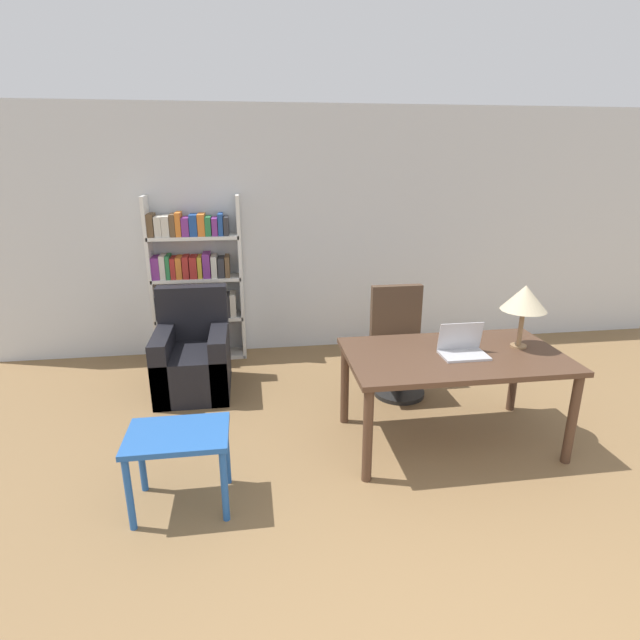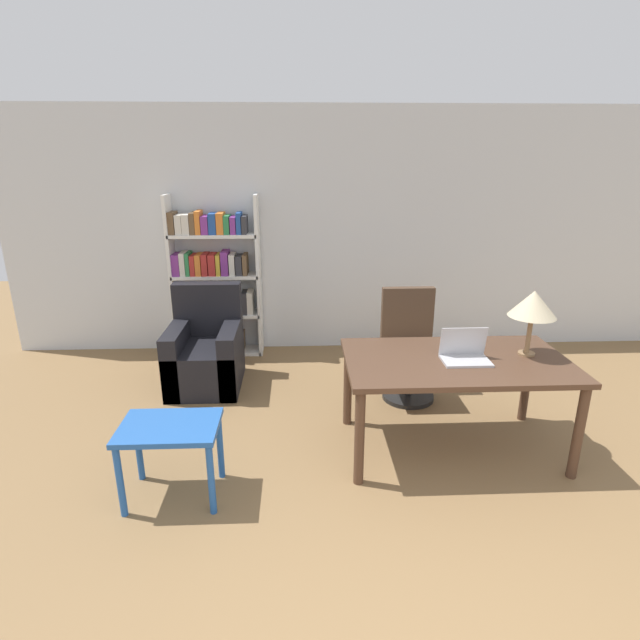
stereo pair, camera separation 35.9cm
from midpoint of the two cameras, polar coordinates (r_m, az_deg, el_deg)
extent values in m
cube|color=silver|center=(5.74, 0.99, 10.00)|extent=(8.00, 0.06, 2.70)
cube|color=#4C3323|center=(3.88, 12.57, -4.08)|extent=(1.64, 0.94, 0.04)
cylinder|color=#4C3323|center=(3.49, 2.48, -13.14)|extent=(0.07, 0.07, 0.71)
cylinder|color=#4C3323|center=(4.03, 24.62, -10.36)|extent=(0.07, 0.07, 0.71)
cylinder|color=#4C3323|center=(4.21, 0.40, -7.36)|extent=(0.07, 0.07, 0.71)
cylinder|color=#4C3323|center=(4.67, 19.31, -5.79)|extent=(0.07, 0.07, 0.71)
cube|color=#B2B2B7|center=(3.83, 13.58, -3.99)|extent=(0.34, 0.22, 0.02)
cube|color=#B2B2B7|center=(3.86, 13.22, -1.86)|extent=(0.34, 0.05, 0.22)
cube|color=#19233D|center=(3.87, 13.19, -1.81)|extent=(0.31, 0.04, 0.19)
cylinder|color=olive|center=(4.14, 19.46, -2.84)|extent=(0.12, 0.12, 0.01)
cylinder|color=olive|center=(4.09, 19.68, -0.87)|extent=(0.04, 0.04, 0.29)
cone|color=#C6B793|center=(4.02, 20.04, 2.37)|extent=(0.34, 0.34, 0.20)
cylinder|color=black|center=(4.86, 6.90, -8.23)|extent=(0.48, 0.48, 0.04)
cylinder|color=#262626|center=(4.77, 6.99, -6.15)|extent=(0.06, 0.06, 0.35)
cube|color=#4C3828|center=(4.69, 7.09, -3.66)|extent=(0.51, 0.51, 0.10)
cube|color=#4C3828|center=(4.78, 6.57, 0.82)|extent=(0.49, 0.08, 0.53)
cube|color=#2356A3|center=(3.37, -19.03, -12.41)|extent=(0.63, 0.45, 0.04)
cylinder|color=#2356A3|center=(3.42, -23.98, -17.84)|extent=(0.04, 0.04, 0.50)
cylinder|color=#2356A3|center=(3.31, -14.10, -18.01)|extent=(0.04, 0.04, 0.50)
cylinder|color=#2356A3|center=(3.72, -22.47, -14.47)|extent=(0.04, 0.04, 0.50)
cylinder|color=#2356A3|center=(3.62, -13.55, -14.47)|extent=(0.04, 0.04, 0.50)
cube|color=black|center=(5.00, -16.24, -5.56)|extent=(0.68, 0.80, 0.43)
cube|color=black|center=(5.14, -16.27, 0.82)|extent=(0.68, 0.16, 0.54)
cube|color=black|center=(5.01, -19.26, -4.66)|extent=(0.16, 0.80, 0.62)
cube|color=black|center=(4.94, -13.37, -4.47)|extent=(0.16, 0.80, 0.62)
cube|color=white|center=(5.70, -20.34, 4.13)|extent=(0.04, 0.28, 1.79)
cube|color=white|center=(5.58, -10.82, 4.66)|extent=(0.04, 0.28, 1.79)
cube|color=white|center=(5.88, -14.91, -3.91)|extent=(0.94, 0.28, 0.04)
cube|color=gold|center=(5.90, -19.13, -2.84)|extent=(0.05, 0.24, 0.23)
cube|color=gold|center=(5.89, -18.53, -2.73)|extent=(0.06, 0.24, 0.25)
cube|color=orange|center=(5.88, -17.73, -2.94)|extent=(0.08, 0.24, 0.20)
cube|color=#2D7F47|center=(5.86, -17.02, -2.72)|extent=(0.05, 0.24, 0.24)
cube|color=#2D7F47|center=(5.85, -16.43, -2.70)|extent=(0.06, 0.24, 0.24)
cube|color=#B72D28|center=(5.85, -15.69, -2.82)|extent=(0.08, 0.24, 0.21)
cube|color=#7F338C|center=(5.84, -14.93, -2.78)|extent=(0.06, 0.24, 0.21)
cube|color=gold|center=(5.83, -14.24, -2.83)|extent=(0.07, 0.24, 0.19)
cube|color=#7F338C|center=(5.81, -13.43, -2.58)|extent=(0.08, 0.24, 0.24)
cube|color=brown|center=(5.81, -12.63, -2.71)|extent=(0.06, 0.24, 0.21)
cube|color=white|center=(5.73, -15.27, 0.24)|extent=(0.94, 0.28, 0.04)
cube|color=#333338|center=(5.76, -19.51, 1.43)|extent=(0.07, 0.24, 0.25)
cube|color=#333338|center=(5.75, -18.86, 1.34)|extent=(0.05, 0.24, 0.23)
cube|color=orange|center=(5.74, -18.21, 1.41)|extent=(0.07, 0.24, 0.24)
cube|color=#B72D28|center=(5.73, -17.49, 1.27)|extent=(0.05, 0.24, 0.20)
cube|color=#234C99|center=(5.72, -16.77, 1.28)|extent=(0.09, 0.24, 0.20)
cube|color=#234C99|center=(5.71, -15.91, 1.28)|extent=(0.08, 0.24, 0.19)
cube|color=gold|center=(5.69, -15.20, 1.58)|extent=(0.05, 0.24, 0.24)
cube|color=gold|center=(5.69, -14.50, 1.38)|extent=(0.07, 0.24, 0.19)
cube|color=gold|center=(5.68, -13.82, 1.47)|extent=(0.07, 0.24, 0.21)
cube|color=#234C99|center=(5.67, -13.09, 1.43)|extent=(0.07, 0.24, 0.19)
cube|color=#333338|center=(5.66, -12.35, 1.72)|extent=(0.06, 0.24, 0.24)
cube|color=silver|center=(5.65, -11.70, 1.81)|extent=(0.06, 0.24, 0.25)
cube|color=white|center=(5.61, -15.65, 4.59)|extent=(0.94, 0.28, 0.04)
cube|color=#7F338C|center=(5.65, -19.93, 5.65)|extent=(0.08, 0.24, 0.23)
cube|color=silver|center=(5.64, -19.21, 5.79)|extent=(0.06, 0.24, 0.25)
cube|color=#2D7F47|center=(5.63, -18.66, 5.81)|extent=(0.04, 0.24, 0.25)
cube|color=#B72D28|center=(5.62, -18.13, 5.72)|extent=(0.05, 0.24, 0.22)
cube|color=orange|center=(5.61, -17.53, 5.79)|extent=(0.06, 0.24, 0.23)
cube|color=#B72D28|center=(5.60, -16.82, 5.86)|extent=(0.06, 0.24, 0.23)
cube|color=#B72D28|center=(5.59, -16.02, 5.88)|extent=(0.08, 0.24, 0.23)
cube|color=gold|center=(5.58, -15.33, 5.92)|extent=(0.04, 0.24, 0.23)
cube|color=#7F338C|center=(5.57, -14.62, 6.12)|extent=(0.08, 0.24, 0.26)
cube|color=silver|center=(5.56, -13.80, 6.02)|extent=(0.06, 0.24, 0.23)
cube|color=#333338|center=(5.56, -13.04, 5.95)|extent=(0.07, 0.24, 0.21)
cube|color=brown|center=(5.55, -12.37, 6.07)|extent=(0.05, 0.24, 0.22)
cube|color=white|center=(5.53, -16.05, 9.09)|extent=(0.94, 0.28, 0.04)
cube|color=brown|center=(5.58, -20.51, 10.13)|extent=(0.06, 0.24, 0.23)
cube|color=silver|center=(5.57, -19.72, 10.06)|extent=(0.07, 0.24, 0.21)
cube|color=silver|center=(5.56, -18.95, 10.14)|extent=(0.08, 0.24, 0.21)
cube|color=brown|center=(5.54, -18.25, 10.28)|extent=(0.05, 0.24, 0.23)
cube|color=orange|center=(5.53, -17.66, 10.42)|extent=(0.05, 0.24, 0.24)
cube|color=#7F338C|center=(5.53, -16.91, 10.20)|extent=(0.07, 0.24, 0.19)
cube|color=#234C99|center=(5.51, -16.07, 10.40)|extent=(0.08, 0.24, 0.22)
cube|color=orange|center=(5.50, -15.24, 10.48)|extent=(0.07, 0.24, 0.22)
cube|color=#2D7F47|center=(5.50, -14.50, 10.39)|extent=(0.06, 0.24, 0.20)
cube|color=#7F338C|center=(5.49, -13.79, 10.36)|extent=(0.06, 0.24, 0.18)
cube|color=#234C99|center=(5.48, -13.16, 10.62)|extent=(0.05, 0.24, 0.22)
cube|color=#333338|center=(5.48, -12.55, 10.48)|extent=(0.05, 0.24, 0.19)
camera|label=1|loc=(0.18, -92.75, -0.91)|focal=28.00mm
camera|label=2|loc=(0.18, 87.25, 0.91)|focal=28.00mm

